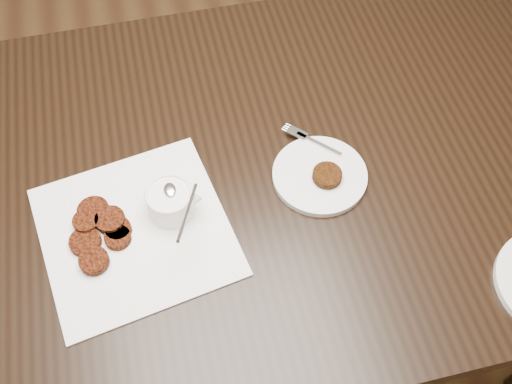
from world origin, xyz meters
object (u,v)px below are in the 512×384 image
table (258,252)px  plate_with_patty (320,173)px  sauce_ramekin (168,192)px  napkin (135,231)px

table → plate_with_patty: (0.11, -0.06, 0.39)m
sauce_ramekin → plate_with_patty: (0.29, 0.01, -0.05)m
table → napkin: bearing=-158.7°
plate_with_patty → napkin: bearing=-173.7°
table → napkin: 0.46m
napkin → sauce_ramekin: size_ratio=2.72×
plate_with_patty → sauce_ramekin: bearing=-177.7°
table → sauce_ramekin: bearing=-158.7°
sauce_ramekin → napkin: bearing=-158.7°
table → plate_with_patty: plate_with_patty is taller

